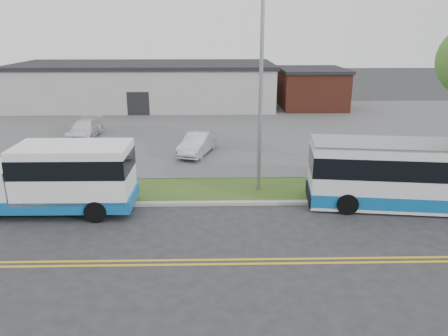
{
  "coord_description": "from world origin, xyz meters",
  "views": [
    {
      "loc": [
        0.85,
        -17.36,
        7.76
      ],
      "look_at": [
        1.28,
        1.62,
        1.6
      ],
      "focal_mm": 35.0,
      "sensor_mm": 36.0,
      "label": 1
    }
  ],
  "objects_px": {
    "streetlight_near": "(261,85)",
    "parked_car_a": "(197,144)",
    "transit_bus": "(433,176)",
    "shuttle_bus": "(57,176)",
    "parked_car_b": "(85,129)"
  },
  "relations": [
    {
      "from": "streetlight_near",
      "to": "parked_car_a",
      "type": "xyz_separation_m",
      "value": [
        -3.21,
        6.47,
        -4.47
      ]
    },
    {
      "from": "transit_bus",
      "to": "parked_car_a",
      "type": "xyz_separation_m",
      "value": [
        -10.68,
        8.6,
        -0.74
      ]
    },
    {
      "from": "transit_bus",
      "to": "parked_car_a",
      "type": "height_order",
      "value": "transit_bus"
    },
    {
      "from": "streetlight_near",
      "to": "shuttle_bus",
      "type": "bearing_deg",
      "value": -166.62
    },
    {
      "from": "shuttle_bus",
      "to": "parked_car_a",
      "type": "relative_size",
      "value": 1.95
    },
    {
      "from": "shuttle_bus",
      "to": "parked_car_a",
      "type": "bearing_deg",
      "value": 56.55
    },
    {
      "from": "transit_bus",
      "to": "parked_car_b",
      "type": "xyz_separation_m",
      "value": [
        -18.97,
        13.03,
        -0.77
      ]
    },
    {
      "from": "parked_car_b",
      "to": "shuttle_bus",
      "type": "bearing_deg",
      "value": -77.59
    },
    {
      "from": "shuttle_bus",
      "to": "parked_car_b",
      "type": "relative_size",
      "value": 1.78
    },
    {
      "from": "shuttle_bus",
      "to": "parked_car_b",
      "type": "height_order",
      "value": "shuttle_bus"
    },
    {
      "from": "parked_car_a",
      "to": "parked_car_b",
      "type": "height_order",
      "value": "parked_car_a"
    },
    {
      "from": "shuttle_bus",
      "to": "transit_bus",
      "type": "bearing_deg",
      "value": 0.31
    },
    {
      "from": "shuttle_bus",
      "to": "transit_bus",
      "type": "xyz_separation_m",
      "value": [
        16.43,
        0.0,
        -0.1
      ]
    },
    {
      "from": "streetlight_near",
      "to": "parked_car_b",
      "type": "bearing_deg",
      "value": 136.54
    },
    {
      "from": "transit_bus",
      "to": "parked_car_b",
      "type": "distance_m",
      "value": 23.03
    }
  ]
}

